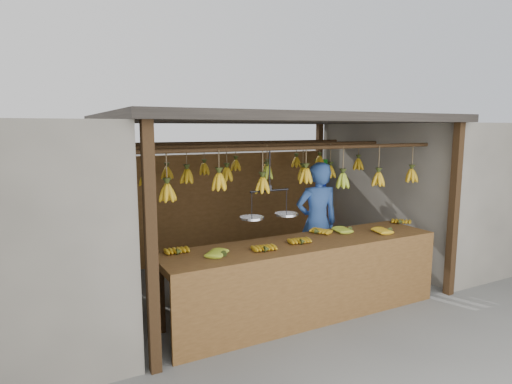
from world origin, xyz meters
TOP-DOWN VIEW (x-y plane):
  - ground at (0.00, 0.00)m, footprint 80.00×80.00m
  - stall at (0.00, 0.33)m, footprint 4.30×3.30m
  - neighbor_right at (3.60, 0.00)m, footprint 3.00×3.00m
  - counter at (-0.09, -1.23)m, footprint 3.59×0.79m
  - hanging_bananas at (0.00, 0.00)m, footprint 3.57×2.24m
  - balance_scale at (-0.51, -1.00)m, footprint 0.72×0.27m
  - vendor at (0.69, -0.27)m, footprint 0.71×0.54m
  - bag_bundles at (1.94, 1.35)m, footprint 0.08×0.26m

SIDE VIEW (x-z plane):
  - ground at x=0.00m, z-range 0.00..0.00m
  - counter at x=-0.09m, z-range 0.23..1.19m
  - vendor at x=0.69m, z-range 0.00..1.75m
  - bag_bundles at x=1.94m, z-range 0.36..1.65m
  - neighbor_right at x=3.60m, z-range 0.00..2.30m
  - balance_scale at x=-0.51m, z-range 0.88..1.66m
  - hanging_bananas at x=0.00m, z-range 1.42..1.80m
  - stall at x=0.00m, z-range 0.77..3.17m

